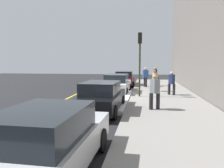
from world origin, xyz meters
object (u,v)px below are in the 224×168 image
at_px(parked_car_white, 117,84).
at_px(parked_car_maroon, 124,79).
at_px(parked_car_black, 101,97).
at_px(traffic_light_pole, 140,54).
at_px(parked_car_silver, 47,142).
at_px(rolling_suitcase, 157,83).
at_px(pedestrian_black_coat, 155,76).
at_px(pedestrian_blue_coat, 145,76).
at_px(pedestrian_tan_coat, 155,80).
at_px(pedestrian_navy_coat, 172,82).
at_px(pedestrian_grey_coat, 155,91).

height_order(parked_car_white, parked_car_maroon, same).
distance_m(parked_car_black, traffic_light_pole, 5.21).
xyz_separation_m(parked_car_black, parked_car_white, (6.49, 0.02, 0.00)).
distance_m(parked_car_silver, rolling_suitcase, 17.25).
bearing_deg(pedestrian_black_coat, parked_car_black, 164.35).
height_order(parked_car_maroon, pedestrian_black_coat, pedestrian_black_coat).
height_order(parked_car_black, pedestrian_black_coat, pedestrian_black_coat).
height_order(pedestrian_black_coat, traffic_light_pole, traffic_light_pole).
xyz_separation_m(pedestrian_blue_coat, rolling_suitcase, (0.66, -1.13, -0.66)).
relative_size(parked_car_silver, pedestrian_black_coat, 2.56).
xyz_separation_m(parked_car_black, pedestrian_black_coat, (11.23, -3.15, 0.35)).
bearing_deg(pedestrian_tan_coat, parked_car_maroon, 30.11).
relative_size(pedestrian_navy_coat, pedestrian_grey_coat, 0.96).
height_order(parked_car_silver, parked_car_black, same).
bearing_deg(rolling_suitcase, pedestrian_tan_coat, 173.74).
bearing_deg(pedestrian_navy_coat, rolling_suitcase, 7.00).
distance_m(parked_car_black, parked_car_white, 6.49).
distance_m(pedestrian_tan_coat, pedestrian_navy_coat, 2.06).
relative_size(parked_car_silver, pedestrian_navy_coat, 2.80).
xyz_separation_m(pedestrian_tan_coat, rolling_suitcase, (3.69, -0.40, -0.60)).
bearing_deg(pedestrian_blue_coat, traffic_light_pole, 175.76).
distance_m(parked_car_maroon, traffic_light_pole, 8.15).
distance_m(pedestrian_tan_coat, pedestrian_grey_coat, 6.75).
xyz_separation_m(parked_car_white, parked_car_maroon, (5.51, -0.10, 0.00)).
bearing_deg(pedestrian_blue_coat, parked_car_maroon, 48.62).
distance_m(parked_car_white, pedestrian_tan_coat, 3.01).
bearing_deg(pedestrian_blue_coat, parked_car_white, 148.88).
bearing_deg(traffic_light_pole, pedestrian_blue_coat, -4.24).
bearing_deg(pedestrian_navy_coat, pedestrian_tan_coat, 31.42).
bearing_deg(parked_car_silver, pedestrian_navy_coat, -19.10).
distance_m(parked_car_black, parked_car_maroon, 12.01).
xyz_separation_m(parked_car_white, traffic_light_pole, (-2.13, -1.78, 2.25)).
distance_m(parked_car_white, pedestrian_grey_coat, 6.64).
xyz_separation_m(pedestrian_black_coat, pedestrian_grey_coat, (-10.84, 0.57, -0.05)).
xyz_separation_m(parked_car_silver, pedestrian_blue_coat, (16.27, -2.18, 0.36)).
height_order(parked_car_white, pedestrian_blue_coat, pedestrian_blue_coat).
bearing_deg(traffic_light_pole, pedestrian_navy_coat, -65.60).
height_order(parked_car_maroon, pedestrian_blue_coat, pedestrian_blue_coat).
xyz_separation_m(parked_car_silver, pedestrian_black_coat, (17.35, -3.14, 0.35)).
bearing_deg(parked_car_black, pedestrian_black_coat, -15.65).
height_order(parked_car_black, pedestrian_tan_coat, pedestrian_tan_coat).
bearing_deg(parked_car_white, rolling_suitcase, -37.65).
distance_m(parked_car_black, rolling_suitcase, 11.31).
bearing_deg(traffic_light_pole, parked_car_silver, 170.51).
bearing_deg(pedestrian_navy_coat, parked_car_maroon, 30.46).
distance_m(parked_car_silver, parked_car_white, 12.61).
xyz_separation_m(parked_car_silver, parked_car_black, (6.12, 0.00, -0.00)).
distance_m(pedestrian_black_coat, traffic_light_pole, 7.27).
bearing_deg(rolling_suitcase, parked_car_black, 162.98).
bearing_deg(rolling_suitcase, parked_car_maroon, 69.73).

